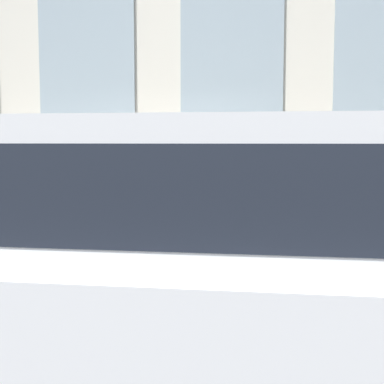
{
  "coord_description": "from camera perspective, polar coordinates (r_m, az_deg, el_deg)",
  "views": [
    {
      "loc": [
        -4.52,
        -1.52,
        1.76
      ],
      "look_at": [
        0.75,
        -0.73,
        1.25
      ],
      "focal_mm": 50.0,
      "sensor_mm": 36.0,
      "label": 1
    }
  ],
  "objects": [
    {
      "name": "ground_plane",
      "position": [
        5.08,
        -9.8,
        -14.93
      ],
      "size": [
        80.0,
        80.0,
        0.0
      ],
      "primitive_type": "plane",
      "color": "#2D2D30"
    },
    {
      "name": "sidewalk",
      "position": [
        6.23,
        -6.04,
        -10.24
      ],
      "size": [
        2.58,
        60.0,
        0.16
      ],
      "color": "#A8A093",
      "rests_on": "ground_plane"
    },
    {
      "name": "parked_truck_white_near",
      "position": [
        3.34,
        1.78,
        -6.34
      ],
      "size": [
        1.9,
        4.56,
        1.89
      ],
      "color": "black",
      "rests_on": "ground_plane"
    },
    {
      "name": "fire_hydrant",
      "position": [
        5.42,
        -2.39,
        -6.9
      ],
      "size": [
        0.36,
        0.47,
        0.86
      ],
      "color": "gray",
      "rests_on": "sidewalk"
    },
    {
      "name": "person",
      "position": [
        5.44,
        2.37,
        -3.98
      ],
      "size": [
        0.29,
        0.19,
        1.18
      ],
      "rotation": [
        0.0,
        0.0,
        -1.93
      ],
      "color": "#998466",
      "rests_on": "sidewalk"
    }
  ]
}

